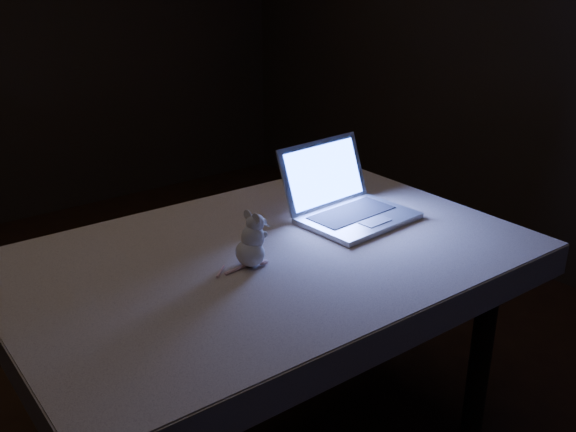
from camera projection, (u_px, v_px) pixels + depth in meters
floor at (183, 399)px, 2.74m from camera, size 5.00×5.00×0.00m
right_wall at (527, 45)px, 3.53m from camera, size 0.04×5.00×2.60m
table at (270, 361)px, 2.27m from camera, size 1.60×1.05×0.85m
tablecloth at (291, 261)px, 2.16m from camera, size 1.82×1.33×0.11m
laptop at (360, 186)px, 2.30m from camera, size 0.42×0.37×0.27m
plush_mouse at (250, 240)px, 1.98m from camera, size 0.15×0.15×0.18m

